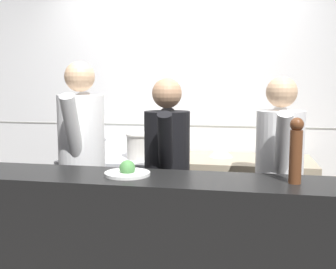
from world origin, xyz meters
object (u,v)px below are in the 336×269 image
object	(u,v)px
chef_head_cook	(82,162)
chef_line	(279,179)
mixing_bowl_steel	(221,151)
chef_sous	(167,177)
oven_range	(120,203)
stock_pot	(89,147)
sauce_pot	(145,145)
plated_dish_main	(127,171)
pepper_mill	(296,149)

from	to	relation	value
chef_head_cook	chef_line	xyz separation A→B (m)	(1.47, 0.00, -0.07)
mixing_bowl_steel	chef_sous	xyz separation A→B (m)	(-0.34, -0.78, -0.07)
oven_range	chef_head_cook	bearing A→B (deg)	-97.82
oven_range	chef_head_cook	distance (m)	0.83
stock_pot	chef_head_cook	distance (m)	0.62
mixing_bowl_steel	chef_line	distance (m)	0.83
chef_head_cook	mixing_bowl_steel	bearing A→B (deg)	26.45
sauce_pot	chef_head_cook	distance (m)	0.70
chef_head_cook	chef_line	size ratio (longest dim) A/B	1.07
sauce_pot	chef_sous	bearing A→B (deg)	-63.47
oven_range	plated_dish_main	distance (m)	1.45
oven_range	stock_pot	size ratio (longest dim) A/B	3.14
sauce_pot	chef_head_cook	size ratio (longest dim) A/B	0.20
stock_pot	chef_line	bearing A→B (deg)	-19.67
sauce_pot	chef_sous	xyz separation A→B (m)	(0.34, -0.69, -0.12)
chef_line	chef_head_cook	bearing A→B (deg)	-179.69
oven_range	chef_sous	bearing A→B (deg)	-50.66
pepper_mill	chef_line	xyz separation A→B (m)	(-0.03, 0.61, -0.31)
stock_pot	sauce_pot	distance (m)	0.53
chef_sous	oven_range	bearing A→B (deg)	121.12
oven_range	chef_line	size ratio (longest dim) A/B	0.59
sauce_pot	oven_range	bearing A→B (deg)	171.74
stock_pot	chef_sous	bearing A→B (deg)	-37.65
mixing_bowl_steel	chef_line	size ratio (longest dim) A/B	0.13
chef_line	chef_sous	bearing A→B (deg)	-173.96
mixing_bowl_steel	pepper_mill	bearing A→B (deg)	-69.94
oven_range	chef_sous	size ratio (longest dim) A/B	0.60
oven_range	mixing_bowl_steel	distance (m)	1.07
oven_range	plated_dish_main	bearing A→B (deg)	-69.77
plated_dish_main	chef_sous	size ratio (longest dim) A/B	0.17
chef_line	oven_range	bearing A→B (deg)	155.12
sauce_pot	plated_dish_main	world-z (taller)	sauce_pot
mixing_bowl_steel	plated_dish_main	distance (m)	1.38
pepper_mill	chef_head_cook	xyz separation A→B (m)	(-1.50, 0.61, -0.24)
chef_sous	chef_line	world-z (taller)	chef_line
stock_pot	mixing_bowl_steel	size ratio (longest dim) A/B	1.43
pepper_mill	mixing_bowl_steel	bearing A→B (deg)	110.06
chef_line	mixing_bowl_steel	bearing A→B (deg)	122.83
oven_range	sauce_pot	size ratio (longest dim) A/B	2.77
chef_head_cook	sauce_pot	bearing A→B (deg)	52.94
chef_sous	chef_line	bearing A→B (deg)	-2.42
pepper_mill	sauce_pot	bearing A→B (deg)	133.52
chef_head_cook	chef_line	bearing A→B (deg)	-7.94
sauce_pot	chef_sous	size ratio (longest dim) A/B	0.22
stock_pot	chef_head_cook	xyz separation A→B (m)	(0.18, -0.59, -0.02)
oven_range	pepper_mill	distance (m)	2.04
stock_pot	oven_range	bearing A→B (deg)	11.48
sauce_pot	mixing_bowl_steel	size ratio (longest dim) A/B	1.63
stock_pot	chef_head_cook	size ratio (longest dim) A/B	0.18
stock_pot	pepper_mill	world-z (taller)	pepper_mill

